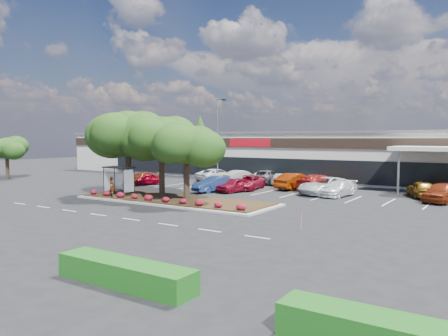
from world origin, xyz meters
The scene contains 30 objects.
ground centered at (0.00, 0.00, 0.00)m, with size 160.00×160.00×0.00m, color black.
retail_store centered at (0.06, 33.91, 3.15)m, with size 80.40×25.20×6.25m.
landscape_island centered at (-2.00, 4.00, 0.12)m, with size 18.00×6.00×0.26m.
lane_markings centered at (-0.14, 10.42, 0.01)m, with size 33.12×20.06×0.01m.
shrub_row centered at (-2.00, 1.90, 0.51)m, with size 17.00×0.80×0.50m, color maroon, non-canonical shape.
bus_shelter centered at (-7.50, 2.95, 2.31)m, with size 2.75×1.55×2.59m.
island_tree_west centered at (-8.00, 4.50, 4.21)m, with size 7.20×7.20×7.89m, color #1B3912, non-canonical shape.
island_tree_mid centered at (-4.50, 5.20, 3.92)m, with size 6.60×6.60×7.32m, color #1B3912, non-canonical shape.
island_tree_east centered at (-0.50, 3.70, 3.51)m, with size 5.80×5.80×6.50m, color #1B3912, non-canonical shape.
hedge_south_east centered at (10.00, -13.50, 0.45)m, with size 6.00×1.30×0.90m, color #205213.
tree_west_far centered at (-34.00, 8.00, 2.80)m, with size 4.80×4.80×5.61m, color #1B3912, non-canonical shape.
conifer_north_west centered at (-30.00, 46.00, 5.00)m, with size 4.40×4.40×10.00m, color #1B3912.
person_waiting centered at (-7.35, 1.84, 1.14)m, with size 0.65×0.42×1.77m, color #594C47.
light_pole centered at (-8.00, 19.67, 4.54)m, with size 1.42×0.74×10.22m.
survey_stake centered at (11.73, -1.00, 0.67)m, with size 0.08×0.14×1.04m.
car_0 centered at (-13.75, 12.08, 0.70)m, with size 1.96×4.81×1.40m, color maroon.
car_1 centered at (-13.15, 12.13, 0.66)m, with size 1.57×3.90×1.33m, color maroon.
car_2 centered at (-2.86, 11.31, 0.77)m, with size 1.63×4.68×1.54m, color navy.
car_3 centered at (-1.00, 12.23, 0.72)m, with size 1.71×4.24×1.44m, color maroon.
car_4 centered at (-1.11, 14.89, 0.74)m, with size 2.46×5.34×1.48m, color maroon.
car_5 centered at (7.35, 15.37, 0.84)m, with size 2.79×6.05×1.68m, color silver.
car_6 centered at (8.63, 14.88, 0.71)m, with size 1.98×4.86×1.41m, color white.
car_7 centered at (17.24, 15.95, 0.85)m, with size 2.01×5.00×1.70m, color maroon.
car_9 centered at (-8.58, 20.19, 0.79)m, with size 2.62×5.67×1.58m, color silver.
car_10 centered at (-5.20, 20.62, 0.75)m, with size 1.60×4.58×1.51m, color #B5B5B5.
car_11 centered at (-2.19, 21.40, 0.81)m, with size 2.68×5.80×1.61m, color #515157.
car_12 centered at (-0.04, 20.90, 0.67)m, with size 1.88×4.63×1.34m, color silver.
car_13 centered at (3.13, 17.74, 0.86)m, with size 1.81×5.20×1.71m, color #7D2705.
car_14 centered at (5.64, 17.83, 0.85)m, with size 2.37×5.84×1.69m, color maroon.
car_16 centered at (15.32, 18.08, 0.78)m, with size 1.84×4.58×1.56m, color brown.
Camera 1 is at (21.74, -24.80, 5.47)m, focal length 35.00 mm.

